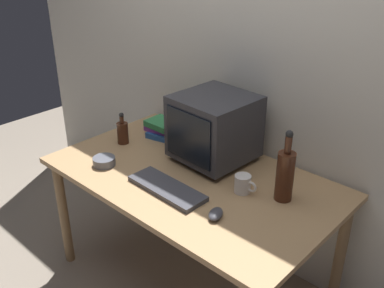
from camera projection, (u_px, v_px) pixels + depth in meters
ground_plane at (192, 281)px, 2.60m from camera, size 6.00×6.00×0.00m
back_wall at (255, 56)px, 2.37m from camera, size 4.00×0.08×2.50m
desk at (192, 188)px, 2.32m from camera, size 1.50×0.88×0.72m
crt_monitor at (214, 128)px, 2.34m from camera, size 0.40×0.41×0.37m
keyboard at (167, 188)px, 2.14m from camera, size 0.42×0.16×0.02m
computer_mouse at (216, 214)px, 1.94m from camera, size 0.09×0.12×0.04m
bottle_tall at (285, 174)px, 2.02m from camera, size 0.08×0.08×0.36m
bottle_short at (122, 132)px, 2.58m from camera, size 0.07×0.07×0.19m
book_stack at (164, 129)px, 2.68m from camera, size 0.24×0.19×0.10m
mug at (243, 184)px, 2.12m from camera, size 0.12×0.08×0.09m
cd_spindle at (104, 161)px, 2.37m from camera, size 0.12×0.12×0.04m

